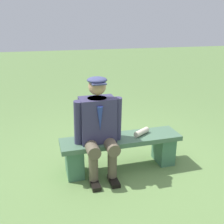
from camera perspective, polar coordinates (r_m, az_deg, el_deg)
name	(u,v)px	position (r m, az deg, el deg)	size (l,w,h in m)	color
ground_plane	(121,167)	(3.48, 1.95, -12.05)	(30.00, 30.00, 0.00)	#5E8044
bench	(121,148)	(3.35, 2.01, -8.00)	(1.53, 0.38, 0.43)	#46694F
seated_man	(99,125)	(3.07, -2.97, -2.93)	(0.58, 0.56, 1.22)	#343153
rolled_magazine	(142,132)	(3.36, 6.53, -4.40)	(0.07, 0.07, 0.24)	beige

